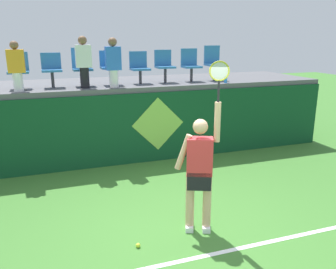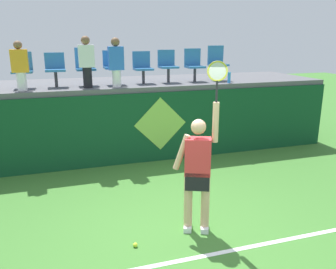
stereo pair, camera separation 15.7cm
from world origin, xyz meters
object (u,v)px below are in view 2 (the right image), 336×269
(stadium_chair_0, at_px, (22,68))
(stadium_chair_5, at_px, (168,64))
(spectator_0, at_px, (87,61))
(spectator_2, at_px, (20,65))
(stadium_chair_1, at_px, (55,68))
(stadium_chair_7, at_px, (217,61))
(stadium_chair_3, at_px, (113,65))
(stadium_chair_2, at_px, (85,65))
(stadium_chair_6, at_px, (194,64))
(tennis_player, at_px, (198,169))
(water_bottle, at_px, (229,78))
(tennis_ball, at_px, (135,245))
(spectator_1, at_px, (116,62))
(stadium_chair_4, at_px, (142,66))

(stadium_chair_0, relative_size, stadium_chair_5, 0.99)
(spectator_0, relative_size, spectator_2, 1.10)
(stadium_chair_0, distance_m, stadium_chair_1, 0.70)
(stadium_chair_7, bearing_deg, stadium_chair_3, -179.79)
(stadium_chair_1, xyz_separation_m, stadium_chair_3, (1.33, 0.00, 0.02))
(stadium_chair_1, distance_m, stadium_chair_2, 0.68)
(stadium_chair_1, bearing_deg, spectator_0, -30.36)
(stadium_chair_6, bearing_deg, tennis_player, -110.62)
(stadium_chair_0, bearing_deg, tennis_player, -57.14)
(stadium_chair_3, xyz_separation_m, spectator_0, (-0.65, -0.40, 0.13))
(water_bottle, distance_m, stadium_chair_3, 2.87)
(tennis_ball, relative_size, spectator_2, 0.06)
(water_bottle, bearing_deg, stadium_chair_5, 156.21)
(tennis_player, bearing_deg, tennis_ball, -170.38)
(stadium_chair_3, distance_m, spectator_0, 0.77)
(stadium_chair_2, relative_size, stadium_chair_3, 1.09)
(stadium_chair_1, height_order, spectator_2, spectator_2)
(stadium_chair_1, xyz_separation_m, spectator_1, (1.33, -0.47, 0.14))
(tennis_ball, bearing_deg, stadium_chair_5, 66.62)
(stadium_chair_3, relative_size, stadium_chair_5, 1.00)
(water_bottle, relative_size, stadium_chair_3, 0.34)
(stadium_chair_6, bearing_deg, water_bottle, -41.87)
(stadium_chair_0, relative_size, stadium_chair_7, 0.89)
(tennis_player, xyz_separation_m, stadium_chair_2, (-1.22, 4.03, 1.26))
(spectator_1, bearing_deg, stadium_chair_0, 166.85)
(stadium_chair_1, bearing_deg, tennis_player, -64.72)
(stadium_chair_6, distance_m, spectator_2, 4.14)
(tennis_player, height_order, stadium_chair_0, tennis_player)
(stadium_chair_1, height_order, spectator_0, spectator_0)
(stadium_chair_2, bearing_deg, tennis_ball, -87.18)
(tennis_ball, height_order, stadium_chair_6, stadium_chair_6)
(stadium_chair_7, xyz_separation_m, spectator_2, (-4.77, -0.46, 0.04))
(stadium_chair_1, xyz_separation_m, stadium_chair_2, (0.68, 0.01, 0.04))
(stadium_chair_0, relative_size, stadium_chair_1, 1.03)
(stadium_chair_3, relative_size, spectator_1, 0.73)
(stadium_chair_4, bearing_deg, stadium_chair_1, -179.87)
(spectator_0, bearing_deg, tennis_ball, -86.88)
(stadium_chair_7, bearing_deg, tennis_ball, -127.15)
(spectator_0, bearing_deg, stadium_chair_4, 16.35)
(stadium_chair_4, bearing_deg, spectator_0, -163.65)
(stadium_chair_2, height_order, spectator_1, spectator_1)
(tennis_player, height_order, stadium_chair_5, stadium_chair_5)
(stadium_chair_0, height_order, spectator_1, spectator_1)
(stadium_chair_5, height_order, spectator_1, spectator_1)
(stadium_chair_0, xyz_separation_m, stadium_chair_6, (4.11, 0.00, 0.01))
(tennis_player, relative_size, stadium_chair_0, 3.25)
(stadium_chair_2, distance_m, spectator_1, 0.81)
(stadium_chair_0, distance_m, spectator_1, 2.09)
(stadium_chair_5, distance_m, spectator_2, 3.43)
(stadium_chair_0, height_order, stadium_chair_7, stadium_chair_7)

